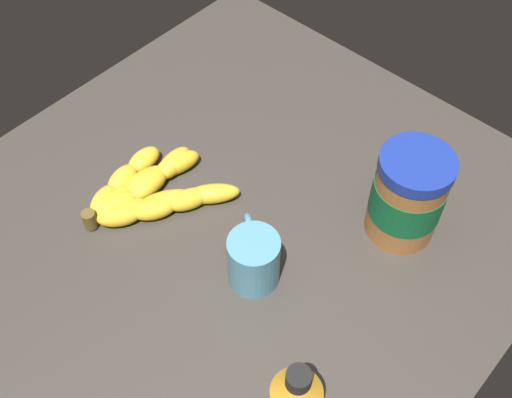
{
  "coord_description": "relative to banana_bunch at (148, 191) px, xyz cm",
  "views": [
    {
      "loc": [
        -36.69,
        -38.33,
        74.88
      ],
      "look_at": [
        3.64,
        -1.66,
        3.76
      ],
      "focal_mm": 43.83,
      "sensor_mm": 36.0,
      "label": 1
    }
  ],
  "objects": [
    {
      "name": "peanut_butter_jar",
      "position": [
        20.95,
        -30.96,
        5.76
      ],
      "size": [
        10.15,
        10.15,
        14.79
      ],
      "color": "#9E602D",
      "rests_on": "ground_plane"
    },
    {
      "name": "banana_bunch",
      "position": [
        0.0,
        0.0,
        0.0
      ],
      "size": [
        20.92,
        17.99,
        3.3
      ],
      "color": "yellow",
      "rests_on": "ground_plane"
    },
    {
      "name": "ground_plane",
      "position": [
        4.93,
        -12.45,
        -3.73
      ],
      "size": [
        86.42,
        79.56,
        4.28
      ],
      "primitive_type": "cube",
      "color": "#38332D"
    },
    {
      "name": "coffee_mug",
      "position": [
        0.67,
        -20.85,
        2.64
      ],
      "size": [
        8.37,
        9.3,
        8.42
      ],
      "color": "teal",
      "rests_on": "ground_plane"
    }
  ]
}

